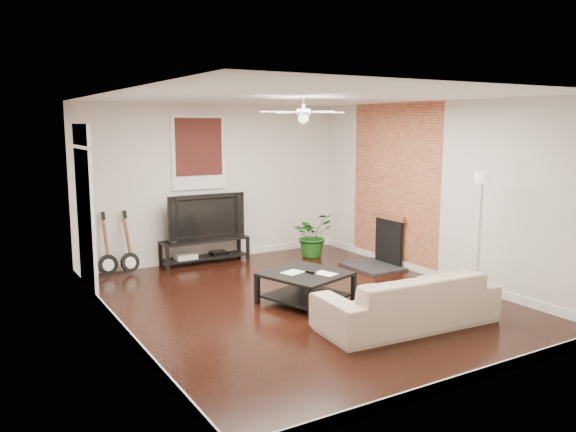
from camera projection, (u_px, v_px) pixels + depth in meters
name	position (u px, v px, depth m)	size (l,w,h in m)	color
room	(303.00, 202.00, 7.78)	(5.01, 6.01, 2.81)	black
brick_accent	(394.00, 185.00, 9.88)	(0.02, 2.20, 2.80)	#B25439
fireplace	(380.00, 240.00, 9.89)	(0.80, 1.10, 0.92)	black
window_back	(199.00, 153.00, 10.06)	(1.00, 0.06, 1.30)	#39130F
door_left	(86.00, 209.00, 8.18)	(0.08, 1.00, 2.50)	white
tv_stand	(205.00, 251.00, 10.17)	(1.57, 0.42, 0.44)	black
tv	(204.00, 216.00, 10.09)	(1.40, 0.18, 0.81)	black
coffee_table	(306.00, 288.00, 7.91)	(1.01, 1.01, 0.42)	black
sofa	(407.00, 299.00, 6.99)	(2.26, 0.88, 0.66)	#BFAF8F
floor_lamp	(480.00, 239.00, 7.66)	(0.30, 0.30, 1.84)	silver
potted_plant	(313.00, 235.00, 10.63)	(0.75, 0.65, 0.83)	#1D5518
guitar_left	(107.00, 244.00, 9.24)	(0.33, 0.23, 1.05)	black
guitar_right	(129.00, 242.00, 9.39)	(0.33, 0.23, 1.05)	black
ceiling_fan	(303.00, 112.00, 7.59)	(1.24, 1.24, 0.32)	white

